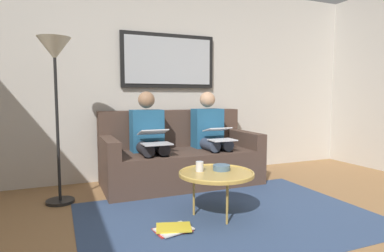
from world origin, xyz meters
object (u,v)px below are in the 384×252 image
bowl (221,168)px  laptop_white (220,134)px  person_right (149,137)px  magazine_stack (173,229)px  person_left (211,133)px  standing_lamp (55,67)px  coffee_table (216,174)px  couch (179,158)px  framed_mirror (169,61)px  cup (200,166)px  laptop_silver (155,137)px

bowl → laptop_white: bearing=-116.4°
person_right → magazine_stack: 1.44m
person_left → standing_lamp: size_ratio=0.69×
laptop_white → magazine_stack: laptop_white is taller
coffee_table → laptop_white: bearing=-119.0°
person_left → couch: bearing=-9.6°
framed_mirror → standing_lamp: 1.55m
cup → person_left: person_left is taller
cup → bowl: (-0.20, 0.04, -0.02)m
coffee_table → laptop_white: (-0.50, -0.90, 0.24)m
bowl → standing_lamp: standing_lamp is taller
framed_mirror → person_right: bearing=48.5°
cup → laptop_silver: laptop_silver is taller
person_left → laptop_white: 0.24m
framed_mirror → magazine_stack: bearing=72.3°
framed_mirror → person_left: framed_mirror is taller
cup → person_left: bearing=-120.6°
couch → framed_mirror: (0.00, -0.39, 1.24)m
coffee_table → person_left: (-0.50, -1.15, 0.21)m
framed_mirror → laptop_silver: 1.22m
couch → magazine_stack: bearing=67.7°
magazine_stack → coffee_table: bearing=-161.5°
laptop_silver → magazine_stack: 1.24m
framed_mirror → magazine_stack: size_ratio=3.95×
couch → coffee_table: 1.22m
person_right → magazine_stack: bearing=83.0°
framed_mirror → person_left: size_ratio=1.13×
laptop_white → standing_lamp: (1.80, -0.05, 0.74)m
framed_mirror → person_right: 1.12m
cup → magazine_stack: (0.35, 0.25, -0.43)m
laptop_white → standing_lamp: standing_lamp is taller
coffee_table → standing_lamp: size_ratio=0.41×
laptop_white → laptop_silver: laptop_silver is taller
coffee_table → cup: bearing=-39.5°
couch → standing_lamp: bearing=10.8°
framed_mirror → bowl: 1.91m
person_left → laptop_white: (-0.00, 0.24, 0.02)m
coffee_table → laptop_silver: laptop_silver is taller
person_right → laptop_silver: 0.24m
laptop_white → magazine_stack: 1.56m
person_left → bowl: bearing=69.0°
laptop_silver → framed_mirror: bearing=-120.2°
bowl → standing_lamp: 1.89m
cup → laptop_silver: size_ratio=0.24×
couch → person_left: 0.51m
cup → person_right: size_ratio=0.08×
person_left → person_right: size_ratio=1.00×
cup → laptop_silver: (0.19, -0.81, 0.18)m
person_left → standing_lamp: standing_lamp is taller
coffee_table → bowl: bowl is taller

